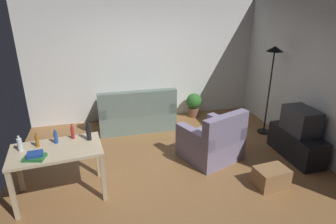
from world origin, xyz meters
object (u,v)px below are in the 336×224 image
at_px(storage_box, 271,177).
at_px(bottle_blue, 56,137).
at_px(bottle_clear, 20,144).
at_px(tv_stand, 296,144).
at_px(bottle_amber, 37,141).
at_px(couch, 137,114).
at_px(desk, 57,156).
at_px(torchiere_lamp, 272,67).
at_px(armchair, 212,142).
at_px(book_stack, 35,156).
at_px(bottle_red, 73,132).
at_px(tv, 301,121).
at_px(potted_plant, 194,103).
at_px(bottle_dark, 89,132).

xyz_separation_m(storage_box, bottle_blue, (-3.05, 0.71, 0.70)).
xyz_separation_m(storage_box, bottle_clear, (-3.48, 0.59, 0.70)).
distance_m(tv_stand, bottle_amber, 4.25).
bearing_deg(couch, desk, 55.92).
xyz_separation_m(torchiere_lamp, armchair, (-1.48, -0.72, -1.09)).
xyz_separation_m(bottle_clear, book_stack, (0.22, -0.27, -0.06)).
xyz_separation_m(couch, bottle_red, (-1.17, -1.78, 0.55)).
xyz_separation_m(torchiere_lamp, bottle_blue, (-3.97, -0.98, -0.57)).
bearing_deg(bottle_red, bottle_clear, -162.75).
height_order(couch, bottle_amber, bottle_amber).
bearing_deg(tv, bottle_amber, 90.23).
height_order(desk, potted_plant, desk).
height_order(potted_plant, armchair, armchair).
distance_m(desk, armchair, 2.54).
height_order(bottle_blue, book_stack, bottle_blue).
bearing_deg(book_stack, tv, 4.69).
xyz_separation_m(tv, armchair, (-1.48, 0.30, -0.38)).
bearing_deg(bottle_red, book_stack, -132.84).
distance_m(couch, bottle_blue, 2.39).
distance_m(tv_stand, bottle_dark, 3.58).
distance_m(couch, bottle_dark, 2.18).
bearing_deg(bottle_clear, bottle_blue, 14.42).
xyz_separation_m(tv_stand, bottle_clear, (-4.40, -0.08, 0.61)).
distance_m(desk, storage_box, 3.13).
bearing_deg(bottle_red, potted_plant, 39.03).
bearing_deg(torchiere_lamp, bottle_red, -166.61).
height_order(couch, armchair, same).
height_order(tv_stand, tv, tv).
distance_m(storage_box, bottle_blue, 3.20).
xyz_separation_m(torchiere_lamp, storage_box, (-0.92, -1.69, -1.26)).
height_order(bottle_amber, bottle_blue, bottle_amber).
distance_m(potted_plant, bottle_dark, 3.26).
distance_m(tv_stand, desk, 3.98).
height_order(desk, bottle_red, bottle_red).
relative_size(couch, book_stack, 5.55).
height_order(tv, bottle_dark, bottle_dark).
bearing_deg(bottle_amber, desk, -25.53).
bearing_deg(book_stack, bottle_amber, 93.01).
relative_size(bottle_amber, book_stack, 0.75).
height_order(couch, desk, couch).
relative_size(potted_plant, bottle_clear, 2.61).
bearing_deg(tv, couch, 53.54).
height_order(torchiere_lamp, storage_box, torchiere_lamp).
bearing_deg(storage_box, bottle_blue, 166.93).
bearing_deg(book_stack, desk, 43.20).
bearing_deg(potted_plant, bottle_dark, -137.03).
xyz_separation_m(potted_plant, storage_box, (0.25, -2.89, -0.18)).
bearing_deg(armchair, book_stack, -7.96).
relative_size(couch, tv_stand, 1.46).
xyz_separation_m(couch, bottle_dark, (-0.94, -1.88, 0.57)).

